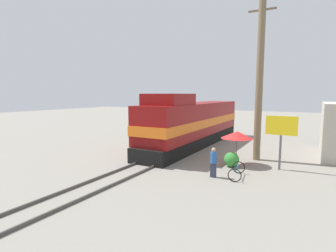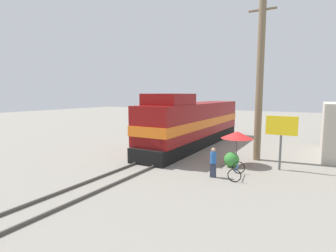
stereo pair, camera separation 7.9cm
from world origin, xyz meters
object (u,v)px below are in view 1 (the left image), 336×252
utility_pole (260,76)px  billboard_sign (281,130)px  bicycle (237,171)px  vendor_umbrella (237,135)px  locomotive (193,123)px  person_bystander (213,161)px

utility_pole → billboard_sign: (1.72, -1.91, -3.36)m
bicycle → billboard_sign: bearing=49.1°
vendor_umbrella → billboard_sign: size_ratio=0.67×
locomotive → bicycle: locomotive is taller
locomotive → person_bystander: 9.15m
utility_pole → person_bystander: size_ratio=6.90×
locomotive → bicycle: bearing=-51.1°
vendor_umbrella → bicycle: (0.73, -2.67, -1.62)m
person_bystander → bicycle: 1.40m
locomotive → billboard_sign: (7.72, -4.39, 0.43)m
billboard_sign → bicycle: billboard_sign is taller
billboard_sign → person_bystander: billboard_sign is taller
billboard_sign → person_bystander: bearing=-131.9°
bicycle → locomotive: bearing=121.9°
locomotive → utility_pole: size_ratio=1.42×
locomotive → person_bystander: size_ratio=9.81×
billboard_sign → bicycle: (-1.90, -2.83, -2.10)m
locomotive → person_bystander: locomotive is taller
vendor_umbrella → bicycle: bearing=-74.7°
locomotive → vendor_umbrella: (5.09, -4.54, -0.06)m
vendor_umbrella → locomotive: bearing=138.2°
locomotive → utility_pole: utility_pole is taller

